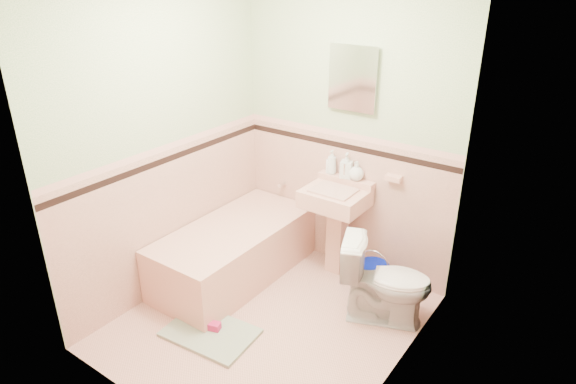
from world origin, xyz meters
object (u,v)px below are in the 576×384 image
Objects in this scene: bathtub at (235,253)px; soap_bottle_right at (356,171)px; bucket at (372,278)px; toilet at (386,281)px; shoe at (211,326)px; sink at (334,233)px; medicine_cabinet at (353,78)px; soap_bottle_left at (332,162)px; soap_bottle_mid at (347,165)px.

bathtub is 9.23× the size of soap_bottle_right.
toilet is at bearing -49.52° from bucket.
soap_bottle_right is 0.63× the size of bucket.
bathtub is at bearing 99.07° from shoe.
sink is (0.68, 0.53, 0.18)m from bathtub.
medicine_cabinet is 0.76m from soap_bottle_right.
sink is 3.12× the size of bucket.
medicine_cabinet is at bearing 11.44° from soap_bottle_left.
soap_bottle_left is 1.04m from bucket.
toilet is 4.88× the size of shoe.
sink is 0.60m from soap_bottle_mid.
medicine_cabinet is 1.65m from bucket.
sink is 0.61m from soap_bottle_left.
toilet is at bearing -41.89° from soap_bottle_right.
soap_bottle_right reaches higher than toilet.
medicine_cabinet is at bearing 148.42° from bucket.
toilet is 2.64× the size of bucket.
medicine_cabinet reaches higher than sink.
soap_bottle_right is (0.10, 0.00, -0.03)m from soap_bottle_mid.
soap_bottle_mid is at bearing 46.39° from bathtub.
soap_bottle_right is at bearing 145.12° from bucket.
bathtub is at bearing -142.07° from sink.
toilet is 0.42m from bucket.
soap_bottle_right is (0.24, 0.00, -0.03)m from soap_bottle_left.
soap_bottle_left is (-0.15, -0.03, -0.73)m from medicine_cabinet.
soap_bottle_mid is 1.70m from shoe.
bathtub reaches higher than shoe.
soap_bottle_mid is at bearing 91.19° from sink.
medicine_cabinet is 0.75m from soap_bottle_left.
soap_bottle_right is 0.91m from bucket.
bucket is 1.39m from shoe.
soap_bottle_left reaches higher than shoe.
medicine_cabinet is (0.68, 0.74, 1.47)m from bathtub.
bucket is at bearing -28.28° from soap_bottle_mid.
bathtub is 6.90× the size of soap_bottle_mid.
soap_bottle_right is (0.77, 0.71, 0.72)m from bathtub.
bathtub is 1.86× the size of sink.
soap_bottle_left is at bearing 36.32° from toilet.
bathtub is 7.04× the size of soap_bottle_left.
bathtub is 1.20m from bucket.
soap_bottle_mid is 0.32× the size of toilet.
toilet is 1.35m from shoe.
toilet is (0.65, -0.32, -0.06)m from sink.
sink is 1.61× the size of medicine_cabinet.
toilet is at bearing 24.04° from shoe.
sink is at bearing -90.00° from medicine_cabinet.
bathtub is 1.16m from soap_bottle_left.
sink is 5.77× the size of shoe.
soap_bottle_mid is 1.04m from toilet.
bucket is at bearing -21.82° from soap_bottle_left.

